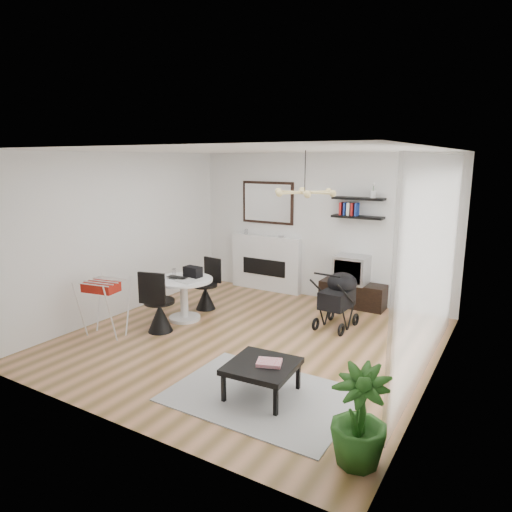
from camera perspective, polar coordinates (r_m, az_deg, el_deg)
The scene contains 25 objects.
floor at distance 6.76m, azimuth -0.89°, elevation -10.48°, with size 5.00×5.00×0.00m, color brown.
ceiling at distance 6.24m, azimuth -0.97°, elevation 13.07°, with size 5.00×5.00×0.00m, color white.
wall_back at distance 8.56m, azimuth 7.94°, elevation 3.61°, with size 5.00×5.00×0.00m, color white.
wall_left at distance 7.95m, azimuth -16.44°, elevation 2.59°, with size 5.00×5.00×0.00m, color white.
wall_right at distance 5.50m, azimuth 21.79°, elevation -1.84°, with size 5.00×5.00×0.00m, color white.
sheer_curtain at distance 5.71m, azimuth 21.14°, elevation -1.30°, with size 0.04×3.60×2.60m, color white.
fireplace at distance 9.09m, azimuth 1.25°, elevation -0.04°, with size 1.50×0.17×2.16m.
shelf_lower at distance 8.14m, azimuth 12.59°, elevation 4.78°, with size 0.90×0.25×0.04m, color black.
shelf_upper at distance 8.11m, azimuth 12.69°, elevation 7.03°, with size 0.90×0.25×0.04m, color black.
pendant_lamp at distance 6.19m, azimuth 6.10°, elevation 7.92°, with size 0.90×0.90×0.10m, color tan, non-canonical shape.
tv_console at distance 8.35m, azimuth 11.98°, elevation -4.74°, with size 1.15×0.40×0.43m, color black.
crt_tv at distance 8.23m, azimuth 11.88°, elevation -1.63°, with size 0.56×0.49×0.49m.
dining_table at distance 7.52m, azimuth -9.00°, elevation -4.57°, with size 0.95×0.95×0.69m.
laptop at distance 7.46m, azimuth -10.06°, elevation -2.77°, with size 0.35×0.22×0.03m, color black.
black_bag at distance 7.54m, azimuth -7.91°, elevation -1.97°, with size 0.29×0.17×0.17m, color black.
newspaper at distance 7.32m, azimuth -8.56°, elevation -3.07°, with size 0.34×0.28×0.01m, color silver.
drinking_glass at distance 7.70m, azimuth -10.22°, elevation -1.99°, with size 0.06×0.06×0.11m, color white.
chair_far at distance 8.07m, azimuth -6.25°, elevation -4.64°, with size 0.43×0.45×0.89m.
chair_near at distance 7.12m, azimuth -12.02°, elevation -6.91°, with size 0.50×0.51×0.98m.
drying_rack at distance 7.13m, azimuth -18.39°, elevation -6.02°, with size 0.66×0.63×0.86m.
stroller at distance 7.27m, azimuth 10.22°, elevation -5.61°, with size 0.53×0.81×0.95m.
rug at distance 5.32m, azimuth 0.68°, elevation -17.00°, with size 2.00×1.44×0.01m, color #AEAEAE.
coffee_table at distance 5.17m, azimuth 0.75°, elevation -13.72°, with size 0.77×0.77×0.37m.
magazines at distance 5.13m, azimuth 1.66°, elevation -13.18°, with size 0.27×0.21×0.04m, color #CD334A.
potted_plant at distance 4.20m, azimuth 12.78°, elevation -18.98°, with size 0.50×0.50×0.89m, color #205117.
Camera 1 is at (3.29, -5.30, 2.59)m, focal length 32.00 mm.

